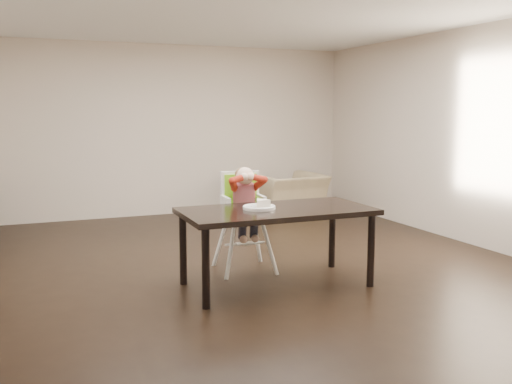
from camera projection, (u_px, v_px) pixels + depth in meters
ground at (249, 268)px, 6.08m from camera, size 7.00×7.00×0.00m
room_walls at (248, 92)px, 5.81m from camera, size 6.02×7.02×2.71m
dining_table at (277, 217)px, 5.40m from camera, size 1.80×0.90×0.75m
high_chair at (244, 198)px, 5.93m from camera, size 0.49×0.49×1.09m
plate at (260, 206)px, 5.37m from camera, size 0.40×0.40×0.09m
armchair at (288, 188)px, 8.96m from camera, size 1.11×0.79×0.91m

